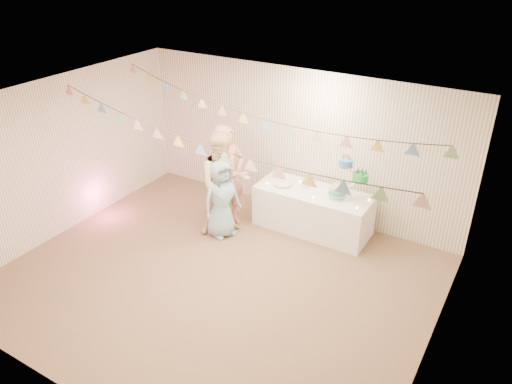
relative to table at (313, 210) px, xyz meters
The scene contains 24 objects.
floor 2.12m from the table, 106.54° to the right, with size 6.00×6.00×0.00m, color brown.
ceiling 3.06m from the table, 106.54° to the right, with size 6.00×6.00×0.00m, color silver.
back_wall 1.21m from the table, 140.39° to the left, with size 6.00×6.00×0.00m, color white.
front_wall 4.64m from the table, 97.53° to the right, with size 6.00×6.00×0.00m, color white.
left_wall 4.22m from the table, 150.84° to the right, with size 5.00×5.00×0.00m, color white.
right_wall 3.27m from the table, 39.86° to the right, with size 5.00×5.00×0.00m, color white.
table is the anchor object (origin of this frame).
cake_stand 0.92m from the table, ahead, with size 0.64×0.37×0.71m, color silver, non-canonical shape.
cake_bottom 0.62m from the table, ahead, with size 0.31×0.31×0.15m, color teal, non-canonical shape.
cake_middle 1.05m from the table, 10.86° to the left, with size 0.27×0.27×0.22m, color green, non-canonical shape.
cake_top_tier 1.12m from the table, ahead, with size 0.25×0.25×0.19m, color #4183CD, non-canonical shape.
platter 0.68m from the table, behind, with size 0.32×0.32×0.02m, color white.
posy 0.50m from the table, 163.86° to the left, with size 0.14×0.14×0.16m, color white, non-canonical shape.
person_adult_a 1.55m from the table, 156.42° to the right, with size 0.66×0.43×1.80m, color tan.
person_adult_b 1.57m from the table, 147.70° to the right, with size 0.86×0.67×1.78m, color #DFC789.
person_child 1.57m from the table, 142.79° to the right, with size 0.66×0.43×1.36m, color #8DB0C7.
bunting_back 2.26m from the table, 123.32° to the right, with size 5.60×1.10×0.40m, color pink, non-canonical shape.
bunting_front 3.01m from the table, 105.12° to the right, with size 5.60×0.90×0.36m, color #72A5E5, non-canonical shape.
tealight_0 0.90m from the table, 169.38° to the right, with size 0.04×0.04×0.03m, color #FFD88C.
tealight_1 0.55m from the table, 152.78° to the left, with size 0.04×0.04×0.03m, color #FFD88C.
tealight_2 0.45m from the table, 65.56° to the right, with size 0.04×0.04×0.03m, color #FFD88C.
tealight_3 0.56m from the table, 32.15° to the left, with size 0.04×0.04×0.03m, color #FFD88C.
tealight_4 0.92m from the table, 12.38° to the right, with size 0.04×0.04×0.03m, color #FFD88C.
tealight_5 0.99m from the table, ahead, with size 0.04×0.04×0.03m, color #FFD88C.
Camera 1 is at (3.54, -4.77, 4.54)m, focal length 35.00 mm.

